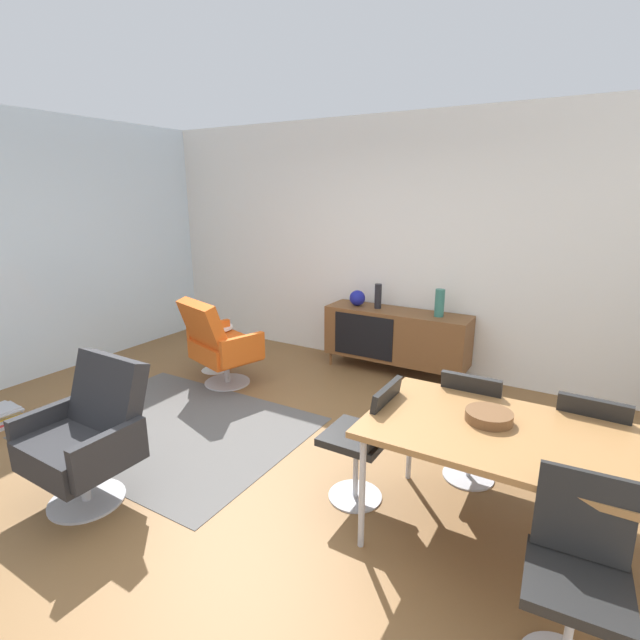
{
  "coord_description": "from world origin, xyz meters",
  "views": [
    {
      "loc": [
        2.01,
        -2.45,
        1.99
      ],
      "look_at": [
        0.08,
        0.81,
        0.95
      ],
      "focal_mm": 26.39,
      "sensor_mm": 36.0,
      "label": 1
    }
  ],
  "objects_px": {
    "fruit_bowl": "(213,323)",
    "vase_cobalt": "(440,303)",
    "lounge_chair_red": "(219,343)",
    "armchair_black_shell": "(88,433)",
    "dining_table": "(516,441)",
    "dining_chair_back_right": "(587,449)",
    "side_table_round": "(214,343)",
    "sideboard": "(396,335)",
    "dining_chair_back_left": "(472,421)",
    "dining_chair_front_right": "(578,571)",
    "dining_chair_near_window": "(365,436)",
    "vase_ceramic_small": "(357,298)",
    "vase_sculptural_dark": "(378,296)",
    "wooden_bowl_on_table": "(489,416)"
  },
  "relations": [
    {
      "from": "dining_table",
      "to": "wooden_bowl_on_table",
      "type": "xyz_separation_m",
      "value": [
        -0.16,
        0.07,
        0.07
      ]
    },
    {
      "from": "sideboard",
      "to": "vase_ceramic_small",
      "type": "height_order",
      "value": "vase_ceramic_small"
    },
    {
      "from": "dining_table",
      "to": "dining_chair_back_right",
      "type": "relative_size",
      "value": 1.87
    },
    {
      "from": "side_table_round",
      "to": "sideboard",
      "type": "bearing_deg",
      "value": 28.7
    },
    {
      "from": "armchair_black_shell",
      "to": "vase_ceramic_small",
      "type": "bearing_deg",
      "value": 82.83
    },
    {
      "from": "dining_table",
      "to": "lounge_chair_red",
      "type": "relative_size",
      "value": 1.69
    },
    {
      "from": "dining_chair_near_window",
      "to": "side_table_round",
      "type": "xyz_separation_m",
      "value": [
        -2.5,
        1.28,
        -0.15
      ]
    },
    {
      "from": "vase_ceramic_small",
      "to": "wooden_bowl_on_table",
      "type": "height_order",
      "value": "vase_ceramic_small"
    },
    {
      "from": "vase_ceramic_small",
      "to": "dining_table",
      "type": "xyz_separation_m",
      "value": [
        2.07,
        -2.27,
        -0.11
      ]
    },
    {
      "from": "vase_cobalt",
      "to": "fruit_bowl",
      "type": "distance_m",
      "value": 2.5
    },
    {
      "from": "vase_ceramic_small",
      "to": "wooden_bowl_on_table",
      "type": "relative_size",
      "value": 0.69
    },
    {
      "from": "fruit_bowl",
      "to": "vase_cobalt",
      "type": "bearing_deg",
      "value": 23.53
    },
    {
      "from": "armchair_black_shell",
      "to": "vase_cobalt",
      "type": "bearing_deg",
      "value": 66.8
    },
    {
      "from": "dining_table",
      "to": "dining_chair_back_left",
      "type": "bearing_deg",
      "value": 122.01
    },
    {
      "from": "vase_cobalt",
      "to": "vase_sculptural_dark",
      "type": "xyz_separation_m",
      "value": [
        -0.7,
        0.0,
        -0.01
      ]
    },
    {
      "from": "wooden_bowl_on_table",
      "to": "lounge_chair_red",
      "type": "distance_m",
      "value": 3.02
    },
    {
      "from": "vase_sculptural_dark",
      "to": "lounge_chair_red",
      "type": "bearing_deg",
      "value": -133.5
    },
    {
      "from": "side_table_round",
      "to": "dining_chair_front_right",
      "type": "bearing_deg",
      "value": -26.22
    },
    {
      "from": "vase_ceramic_small",
      "to": "vase_cobalt",
      "type": "bearing_deg",
      "value": 0.0
    },
    {
      "from": "sideboard",
      "to": "fruit_bowl",
      "type": "distance_m",
      "value": 2.06
    },
    {
      "from": "sideboard",
      "to": "vase_ceramic_small",
      "type": "distance_m",
      "value": 0.61
    },
    {
      "from": "dining_chair_back_right",
      "to": "fruit_bowl",
      "type": "height_order",
      "value": "dining_chair_back_right"
    },
    {
      "from": "dining_chair_back_left",
      "to": "armchair_black_shell",
      "type": "bearing_deg",
      "value": -145.74
    },
    {
      "from": "dining_chair_near_window",
      "to": "armchair_black_shell",
      "type": "distance_m",
      "value": 1.8
    },
    {
      "from": "sideboard",
      "to": "fruit_bowl",
      "type": "relative_size",
      "value": 8.0
    },
    {
      "from": "dining_table",
      "to": "dining_chair_back_left",
      "type": "xyz_separation_m",
      "value": [
        -0.35,
        0.56,
        -0.23
      ]
    },
    {
      "from": "armchair_black_shell",
      "to": "side_table_round",
      "type": "xyz_separation_m",
      "value": [
        -0.92,
        2.16,
        -0.15
      ]
    },
    {
      "from": "armchair_black_shell",
      "to": "fruit_bowl",
      "type": "xyz_separation_m",
      "value": [
        -0.92,
        2.16,
        0.09
      ]
    },
    {
      "from": "side_table_round",
      "to": "wooden_bowl_on_table",
      "type": "bearing_deg",
      "value": -20.62
    },
    {
      "from": "dining_table",
      "to": "dining_chair_back_right",
      "type": "bearing_deg",
      "value": 58.12
    },
    {
      "from": "dining_chair_back_left",
      "to": "lounge_chair_red",
      "type": "xyz_separation_m",
      "value": [
        -2.68,
        0.43,
        -0.0
      ]
    },
    {
      "from": "vase_ceramic_small",
      "to": "dining_chair_back_right",
      "type": "bearing_deg",
      "value": -35.29
    },
    {
      "from": "fruit_bowl",
      "to": "armchair_black_shell",
      "type": "bearing_deg",
      "value": -66.89
    },
    {
      "from": "lounge_chair_red",
      "to": "armchair_black_shell",
      "type": "relative_size",
      "value": 1.0
    },
    {
      "from": "armchair_black_shell",
      "to": "fruit_bowl",
      "type": "relative_size",
      "value": 4.73
    },
    {
      "from": "dining_table",
      "to": "lounge_chair_red",
      "type": "xyz_separation_m",
      "value": [
        -3.03,
        0.99,
        -0.23
      ]
    },
    {
      "from": "vase_sculptural_dark",
      "to": "dining_chair_back_right",
      "type": "xyz_separation_m",
      "value": [
        2.16,
        -1.71,
        -0.39
      ]
    },
    {
      "from": "dining_chair_front_right",
      "to": "dining_chair_near_window",
      "type": "bearing_deg",
      "value": 155.67
    },
    {
      "from": "sideboard",
      "to": "dining_chair_front_right",
      "type": "bearing_deg",
      "value": -55.71
    },
    {
      "from": "dining_chair_near_window",
      "to": "dining_chair_back_left",
      "type": "xyz_separation_m",
      "value": [
        0.54,
        0.56,
        0.0
      ]
    },
    {
      "from": "dining_chair_near_window",
      "to": "dining_chair_front_right",
      "type": "relative_size",
      "value": 1.0
    },
    {
      "from": "armchair_black_shell",
      "to": "side_table_round",
      "type": "bearing_deg",
      "value": 113.11
    },
    {
      "from": "dining_table",
      "to": "fruit_bowl",
      "type": "relative_size",
      "value": 8.0
    },
    {
      "from": "sideboard",
      "to": "armchair_black_shell",
      "type": "distance_m",
      "value": 3.27
    },
    {
      "from": "vase_ceramic_small",
      "to": "fruit_bowl",
      "type": "bearing_deg",
      "value": -143.11
    },
    {
      "from": "vase_cobalt",
      "to": "dining_chair_back_left",
      "type": "height_order",
      "value": "vase_cobalt"
    },
    {
      "from": "vase_cobalt",
      "to": "dining_chair_front_right",
      "type": "height_order",
      "value": "vase_cobalt"
    },
    {
      "from": "lounge_chair_red",
      "to": "armchair_black_shell",
      "type": "xyz_separation_m",
      "value": [
        0.56,
        -1.87,
        0.0
      ]
    },
    {
      "from": "vase_cobalt",
      "to": "lounge_chair_red",
      "type": "distance_m",
      "value": 2.34
    },
    {
      "from": "vase_ceramic_small",
      "to": "wooden_bowl_on_table",
      "type": "xyz_separation_m",
      "value": [
        1.9,
        -2.2,
        -0.04
      ]
    }
  ]
}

